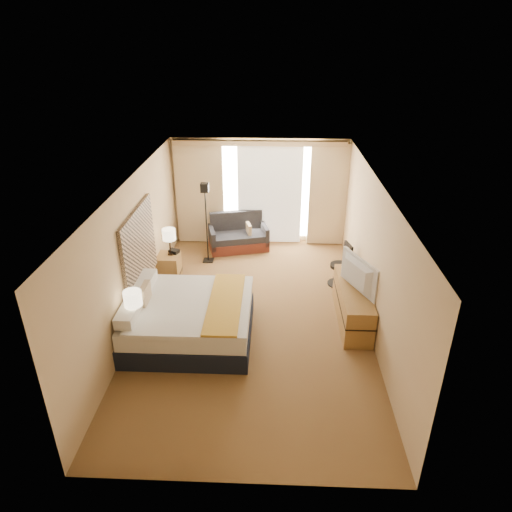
{
  "coord_description": "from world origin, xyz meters",
  "views": [
    {
      "loc": [
        0.36,
        -7.14,
        4.83
      ],
      "look_at": [
        0.04,
        0.4,
        1.09
      ],
      "focal_mm": 32.0,
      "sensor_mm": 36.0,
      "label": 1
    }
  ],
  "objects_px": {
    "nightstand_right": "(169,267)",
    "lamp_left": "(133,299)",
    "loveseat": "(238,237)",
    "floor_lamp": "(206,207)",
    "media_dresser": "(353,304)",
    "bed": "(189,319)",
    "lamp_right": "(169,235)",
    "television": "(354,275)",
    "nightstand_left": "(137,337)",
    "desk_chair": "(342,267)"
  },
  "relations": [
    {
      "from": "desk_chair",
      "to": "lamp_left",
      "type": "height_order",
      "value": "lamp_left"
    },
    {
      "from": "floor_lamp",
      "to": "bed",
      "type": "bearing_deg",
      "value": -88.27
    },
    {
      "from": "media_dresser",
      "to": "loveseat",
      "type": "height_order",
      "value": "loveseat"
    },
    {
      "from": "media_dresser",
      "to": "television",
      "type": "height_order",
      "value": "television"
    },
    {
      "from": "media_dresser",
      "to": "floor_lamp",
      "type": "height_order",
      "value": "floor_lamp"
    },
    {
      "from": "lamp_left",
      "to": "nightstand_right",
      "type": "bearing_deg",
      "value": 90.53
    },
    {
      "from": "lamp_left",
      "to": "lamp_right",
      "type": "height_order",
      "value": "lamp_left"
    },
    {
      "from": "lamp_right",
      "to": "floor_lamp",
      "type": "bearing_deg",
      "value": 50.45
    },
    {
      "from": "loveseat",
      "to": "television",
      "type": "bearing_deg",
      "value": -68.74
    },
    {
      "from": "loveseat",
      "to": "television",
      "type": "relative_size",
      "value": 1.44
    },
    {
      "from": "nightstand_left",
      "to": "lamp_left",
      "type": "height_order",
      "value": "lamp_left"
    },
    {
      "from": "nightstand_right",
      "to": "lamp_right",
      "type": "distance_m",
      "value": 0.73
    },
    {
      "from": "nightstand_left",
      "to": "bed",
      "type": "relative_size",
      "value": 0.26
    },
    {
      "from": "nightstand_left",
      "to": "nightstand_right",
      "type": "height_order",
      "value": "same"
    },
    {
      "from": "nightstand_right",
      "to": "lamp_left",
      "type": "bearing_deg",
      "value": -89.47
    },
    {
      "from": "bed",
      "to": "television",
      "type": "distance_m",
      "value": 2.96
    },
    {
      "from": "lamp_right",
      "to": "television",
      "type": "distance_m",
      "value": 3.94
    },
    {
      "from": "nightstand_right",
      "to": "floor_lamp",
      "type": "height_order",
      "value": "floor_lamp"
    },
    {
      "from": "nightstand_left",
      "to": "loveseat",
      "type": "height_order",
      "value": "loveseat"
    },
    {
      "from": "desk_chair",
      "to": "lamp_right",
      "type": "height_order",
      "value": "lamp_right"
    },
    {
      "from": "loveseat",
      "to": "floor_lamp",
      "type": "bearing_deg",
      "value": -145.9
    },
    {
      "from": "media_dresser",
      "to": "loveseat",
      "type": "bearing_deg",
      "value": 127.47
    },
    {
      "from": "lamp_left",
      "to": "nightstand_left",
      "type": "bearing_deg",
      "value": 132.06
    },
    {
      "from": "lamp_right",
      "to": "media_dresser",
      "type": "bearing_deg",
      "value": -22.16
    },
    {
      "from": "television",
      "to": "nightstand_left",
      "type": "bearing_deg",
      "value": 80.28
    },
    {
      "from": "nightstand_left",
      "to": "floor_lamp",
      "type": "xyz_separation_m",
      "value": [
        0.72,
        3.35,
        1.05
      ]
    },
    {
      "from": "nightstand_left",
      "to": "lamp_left",
      "type": "xyz_separation_m",
      "value": [
        0.02,
        -0.03,
        0.75
      ]
    },
    {
      "from": "floor_lamp",
      "to": "lamp_left",
      "type": "distance_m",
      "value": 3.46
    },
    {
      "from": "media_dresser",
      "to": "television",
      "type": "distance_m",
      "value": 0.67
    },
    {
      "from": "media_dresser",
      "to": "loveseat",
      "type": "distance_m",
      "value": 3.83
    },
    {
      "from": "loveseat",
      "to": "lamp_left",
      "type": "xyz_separation_m",
      "value": [
        -1.35,
        -4.12,
        0.74
      ]
    },
    {
      "from": "nightstand_right",
      "to": "bed",
      "type": "height_order",
      "value": "bed"
    },
    {
      "from": "media_dresser",
      "to": "desk_chair",
      "type": "height_order",
      "value": "desk_chair"
    },
    {
      "from": "television",
      "to": "desk_chair",
      "type": "bearing_deg",
      "value": -24.96
    },
    {
      "from": "lamp_right",
      "to": "bed",
      "type": "bearing_deg",
      "value": -70.4
    },
    {
      "from": "nightstand_left",
      "to": "desk_chair",
      "type": "relative_size",
      "value": 0.59
    },
    {
      "from": "floor_lamp",
      "to": "television",
      "type": "xyz_separation_m",
      "value": [
        2.93,
        -2.4,
        -0.32
      ]
    },
    {
      "from": "lamp_right",
      "to": "lamp_left",
      "type": "bearing_deg",
      "value": -90.56
    },
    {
      "from": "nightstand_left",
      "to": "lamp_right",
      "type": "xyz_separation_m",
      "value": [
        0.05,
        2.54,
        0.73
      ]
    },
    {
      "from": "television",
      "to": "floor_lamp",
      "type": "bearing_deg",
      "value": 26.38
    },
    {
      "from": "bed",
      "to": "lamp_right",
      "type": "distance_m",
      "value": 2.35
    },
    {
      "from": "nightstand_left",
      "to": "desk_chair",
      "type": "height_order",
      "value": "desk_chair"
    },
    {
      "from": "media_dresser",
      "to": "lamp_left",
      "type": "bearing_deg",
      "value": -163.69
    },
    {
      "from": "floor_lamp",
      "to": "lamp_right",
      "type": "xyz_separation_m",
      "value": [
        -0.67,
        -0.81,
        -0.32
      ]
    },
    {
      "from": "bed",
      "to": "lamp_right",
      "type": "relative_size",
      "value": 3.59
    },
    {
      "from": "media_dresser",
      "to": "floor_lamp",
      "type": "bearing_deg",
      "value": 142.34
    },
    {
      "from": "loveseat",
      "to": "lamp_right",
      "type": "xyz_separation_m",
      "value": [
        -1.32,
        -1.55,
        0.72
      ]
    },
    {
      "from": "bed",
      "to": "television",
      "type": "height_order",
      "value": "television"
    },
    {
      "from": "nightstand_right",
      "to": "media_dresser",
      "type": "distance_m",
      "value": 3.97
    },
    {
      "from": "floor_lamp",
      "to": "loveseat",
      "type": "bearing_deg",
      "value": 48.79
    }
  ]
}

